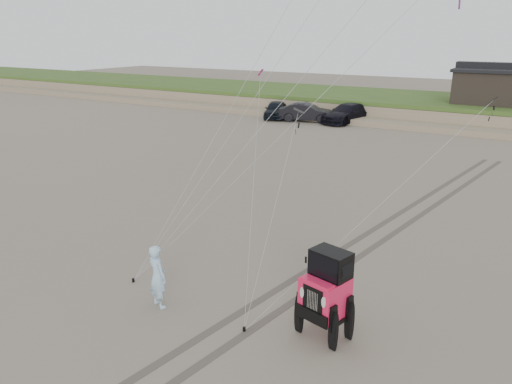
# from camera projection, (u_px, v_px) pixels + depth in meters

# --- Properties ---
(ground) EXTENTS (160.00, 160.00, 0.00)m
(ground) POSITION_uv_depth(u_px,v_px,m) (218.00, 313.00, 13.80)
(ground) COLOR #6B6054
(ground) RESTS_ON ground
(dune_ridge) EXTENTS (160.00, 14.25, 1.73)m
(dune_ridge) POSITION_uv_depth(u_px,v_px,m) (467.00, 111.00, 43.96)
(dune_ridge) COLOR #7A6B54
(dune_ridge) RESTS_ON ground
(cabin) EXTENTS (6.40, 5.40, 3.35)m
(cabin) POSITION_uv_depth(u_px,v_px,m) (495.00, 85.00, 41.82)
(cabin) COLOR black
(cabin) RESTS_ON dune_ridge
(truck_a) EXTENTS (3.35, 4.83, 1.53)m
(truck_a) POSITION_uv_depth(u_px,v_px,m) (276.00, 110.00, 45.28)
(truck_a) COLOR black
(truck_a) RESTS_ON ground
(truck_b) EXTENTS (5.09, 3.05, 1.58)m
(truck_b) POSITION_uv_depth(u_px,v_px,m) (307.00, 112.00, 43.48)
(truck_b) COLOR black
(truck_b) RESTS_ON ground
(truck_c) EXTENTS (3.46, 5.91, 1.61)m
(truck_c) POSITION_uv_depth(u_px,v_px,m) (347.00, 113.00, 42.88)
(truck_c) COLOR black
(truck_c) RESTS_ON ground
(jeep) EXTENTS (3.27, 5.33, 1.85)m
(jeep) POSITION_uv_depth(u_px,v_px,m) (325.00, 304.00, 12.49)
(jeep) COLOR #EC1C4A
(jeep) RESTS_ON ground
(man) EXTENTS (0.78, 0.62, 1.85)m
(man) POSITION_uv_depth(u_px,v_px,m) (158.00, 276.00, 13.89)
(man) COLOR #91C1E0
(man) RESTS_ON ground
(stake_main) EXTENTS (0.08, 0.08, 0.12)m
(stake_main) POSITION_uv_depth(u_px,v_px,m) (133.00, 280.00, 15.50)
(stake_main) COLOR black
(stake_main) RESTS_ON ground
(stake_aux) EXTENTS (0.08, 0.08, 0.12)m
(stake_aux) POSITION_uv_depth(u_px,v_px,m) (244.00, 329.00, 12.93)
(stake_aux) COLOR black
(stake_aux) RESTS_ON ground
(tire_tracks) EXTENTS (5.22, 29.74, 0.01)m
(tire_tracks) POSITION_uv_depth(u_px,v_px,m) (381.00, 233.00, 19.29)
(tire_tracks) COLOR #4C443D
(tire_tracks) RESTS_ON ground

